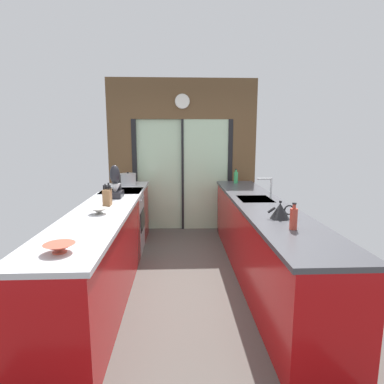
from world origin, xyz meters
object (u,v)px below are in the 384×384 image
mixing_bowl_far (99,211)px  stock_pot (128,179)px  soap_bottle_near (294,218)px  mixing_bowl_near (59,248)px  stand_mixer (115,185)px  oven_range (123,221)px  kettle (280,211)px  soap_bottle_far (236,177)px  knife_block (107,197)px

mixing_bowl_far → stock_pot: size_ratio=0.72×
soap_bottle_near → mixing_bowl_near: bearing=-165.1°
mixing_bowl_far → stand_mixer: 0.90m
oven_range → mixing_bowl_near: (0.02, -2.52, 0.50)m
kettle → soap_bottle_far: soap_bottle_far is taller
stand_mixer → stock_pot: stand_mixer is taller
knife_block → stand_mixer: size_ratio=0.63×
mixing_bowl_near → soap_bottle_near: soap_bottle_near is taller
mixing_bowl_near → knife_block: 1.50m
oven_range → stand_mixer: bearing=-88.0°
kettle → soap_bottle_near: (-0.00, -0.36, 0.02)m
mixing_bowl_near → soap_bottle_near: size_ratio=0.92×
knife_block → soap_bottle_far: size_ratio=1.09×
mixing_bowl_near → stand_mixer: 2.00m
mixing_bowl_far → stock_pot: bearing=90.0°
knife_block → stock_pot: size_ratio=1.02×
mixing_bowl_far → stand_mixer: size_ratio=0.44×
mixing_bowl_far → knife_block: (0.00, 0.40, 0.06)m
oven_range → mixing_bowl_far: bearing=-89.3°
mixing_bowl_near → soap_bottle_far: (1.78, 3.19, 0.07)m
kettle → stock_pot: bearing=129.1°
mixing_bowl_near → knife_block: size_ratio=0.81×
mixing_bowl_near → knife_block: bearing=90.0°
stock_pot → knife_block: bearing=-90.0°
mixing_bowl_near → stock_pot: stock_pot is taller
mixing_bowl_far → kettle: bearing=-8.5°
stock_pot → soap_bottle_far: size_ratio=1.06×
stand_mixer → kettle: size_ratio=1.61×
stand_mixer → soap_bottle_far: bearing=33.8°
mixing_bowl_far → soap_bottle_far: soap_bottle_far is taller
stock_pot → soap_bottle_near: 3.11m
soap_bottle_near → oven_range: bearing=131.3°
mixing_bowl_far → soap_bottle_near: bearing=-19.4°
soap_bottle_near → soap_bottle_far: soap_bottle_far is taller
stand_mixer → soap_bottle_far: size_ratio=1.74×
knife_block → mixing_bowl_near: bearing=-90.0°
mixing_bowl_near → stock_pot: (-0.00, 3.03, 0.06)m
oven_range → mixing_bowl_near: bearing=-89.6°
knife_block → soap_bottle_far: 2.45m
soap_bottle_near → soap_bottle_far: (-0.00, 2.71, 0.01)m
knife_block → stock_pot: (-0.00, 1.53, -0.00)m
knife_block → stock_pot: knife_block is taller
kettle → soap_bottle_far: size_ratio=1.08×
stand_mixer → stock_pot: 1.04m
soap_bottle_far → stock_pot: bearing=-174.9°
soap_bottle_near → soap_bottle_far: bearing=90.0°
mixing_bowl_far → stock_pot: (0.00, 1.93, 0.06)m
mixing_bowl_far → stand_mixer: (0.00, 0.90, 0.13)m
oven_range → mixing_bowl_far: mixing_bowl_far is taller
stand_mixer → soap_bottle_far: (1.78, 1.19, -0.06)m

